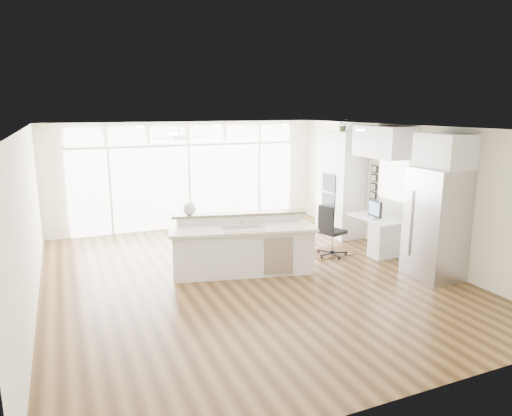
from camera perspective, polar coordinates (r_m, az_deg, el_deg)
name	(u,v)px	position (r m, az deg, el deg)	size (l,w,h in m)	color
floor	(247,277)	(8.48, -1.13, -8.59)	(7.00, 8.00, 0.02)	#402813
ceiling	(246,128)	(7.93, -1.21, 10.03)	(7.00, 8.00, 0.02)	white
wall_back	(188,175)	(11.85, -8.48, 4.10)	(7.00, 0.04, 2.70)	white
wall_front	(399,281)	(4.78, 17.41, -8.69)	(7.00, 0.04, 2.70)	white
wall_left	(28,224)	(7.55, -26.62, -1.76)	(0.04, 8.00, 2.70)	white
wall_right	(403,191)	(9.93, 17.90, 2.06)	(0.04, 8.00, 2.70)	white
glass_wall	(189,187)	(11.84, -8.36, 2.62)	(5.80, 0.06, 2.08)	white
transom_row	(187,135)	(11.69, -8.57, 9.06)	(5.90, 0.06, 0.40)	white
desk_window	(392,179)	(10.10, 16.69, 3.45)	(0.04, 0.85, 0.85)	white
ceiling_fan	(179,133)	(10.46, -9.65, 9.21)	(1.16, 1.16, 0.32)	white
recessed_lights	(242,128)	(8.12, -1.75, 9.94)	(3.40, 3.00, 0.02)	white
oven_cabinet	(341,184)	(11.16, 10.54, 3.00)	(0.64, 1.20, 2.50)	white
desk_nook	(377,234)	(10.13, 14.85, -3.19)	(0.72, 1.30, 0.76)	white
upper_cabinets	(384,142)	(9.83, 15.67, 7.98)	(0.64, 1.30, 0.64)	white
refrigerator	(436,224)	(8.78, 21.57, -1.85)	(0.76, 0.90, 2.00)	#ABABB0
fridge_cabinet	(445,151)	(8.61, 22.54, 6.62)	(0.64, 0.90, 0.60)	white
framed_photos	(374,182)	(10.60, 14.51, 3.15)	(0.06, 0.22, 0.80)	black
kitchen_island	(243,246)	(8.48, -1.64, -4.71)	(2.68, 1.01, 1.07)	white
rug	(329,253)	(9.91, 9.12, -5.52)	(0.95, 0.69, 0.01)	#3B2112
office_chair	(332,231)	(9.57, 9.54, -2.87)	(0.56, 0.52, 1.07)	black
fishbowl	(189,208)	(8.62, -8.33, -0.06)	(0.24, 0.24, 0.24)	silver
monitor	(375,208)	(9.95, 14.67, -0.05)	(0.08, 0.47, 0.39)	black
keyboard	(368,218)	(9.89, 13.83, -1.19)	(0.13, 0.35, 0.02)	white
potted_plant	(343,126)	(11.03, 10.82, 9.99)	(0.25, 0.28, 0.22)	#2E5022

